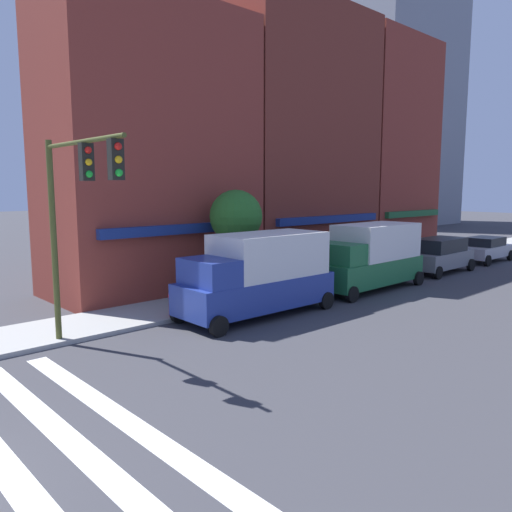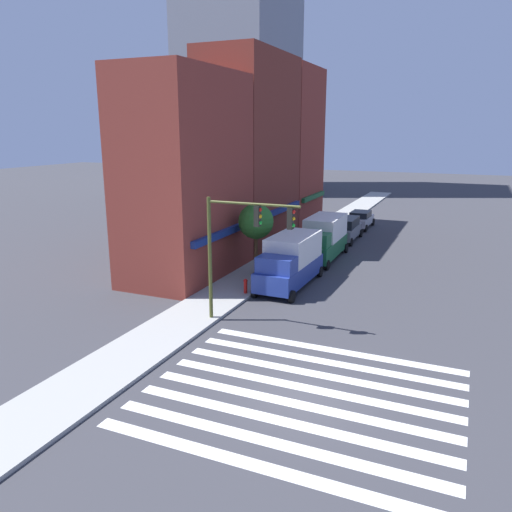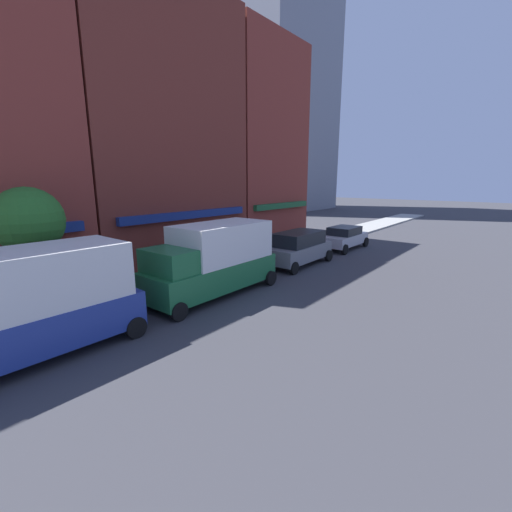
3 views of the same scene
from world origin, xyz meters
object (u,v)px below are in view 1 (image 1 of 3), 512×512
traffic_signal (75,199)px  street_tree (236,217)px  suv_grey (439,254)px  fire_hydrant (171,303)px  box_truck_blue (259,273)px  box_truck_green (369,256)px  sedan_silver (485,249)px  pedestrian_red_jacket (341,257)px

traffic_signal → street_tree: size_ratio=1.36×
suv_grey → fire_hydrant: 16.67m
box_truck_blue → street_tree: size_ratio=1.39×
box_truck_green → traffic_signal: bearing=179.2°
suv_grey → street_tree: 13.10m
box_truck_blue → box_truck_green: 7.07m
traffic_signal → street_tree: 8.60m
box_truck_green → street_tree: street_tree is taller
box_truck_green → fire_hydrant: bearing=169.4°
suv_grey → fire_hydrant: (-16.58, 1.70, -0.42)m
sedan_silver → pedestrian_red_jacket: (-11.14, 2.96, 0.23)m
street_tree → traffic_signal: bearing=-161.1°
traffic_signal → fire_hydrant: bearing=22.3°
box_truck_blue → sedan_silver: bearing=1.1°
pedestrian_red_jacket → box_truck_green: bearing=15.6°
box_truck_blue → pedestrian_red_jacket: size_ratio=3.53×
box_truck_blue → fire_hydrant: 3.34m
sedan_silver → fire_hydrant: bearing=175.5°
box_truck_blue → suv_grey: 13.88m
box_truck_blue → suv_grey: box_truck_blue is taller
box_truck_green → suv_grey: box_truck_green is taller
traffic_signal → box_truck_green: 14.13m
traffic_signal → box_truck_blue: 7.34m
suv_grey → sedan_silver: (6.12, -0.00, -0.19)m
traffic_signal → suv_grey: (20.64, -0.03, -3.37)m
traffic_signal → box_truck_blue: traffic_signal is taller
box_truck_green → pedestrian_red_jacket: (1.77, 2.96, -0.51)m
sedan_silver → pedestrian_red_jacket: bearing=164.9°
traffic_signal → box_truck_green: bearing=-0.1°
fire_hydrant → street_tree: street_tree is taller
traffic_signal → pedestrian_red_jacket: (15.62, 2.93, -3.33)m
box_truck_green → street_tree: size_ratio=1.39×
pedestrian_red_jacket → box_truck_blue: bearing=-24.9°
fire_hydrant → sedan_silver: bearing=-4.3°
traffic_signal → pedestrian_red_jacket: traffic_signal is taller
sedan_silver → fire_hydrant: sedan_silver is taller
box_truck_blue → pedestrian_red_jacket: (8.85, 2.96, -0.51)m
traffic_signal → suv_grey: size_ratio=1.29×
traffic_signal → sedan_silver: bearing=-0.1°
box_truck_green → suv_grey: (6.80, 0.00, -0.56)m
suv_grey → sedan_silver: 6.12m
box_truck_green → sedan_silver: bearing=-0.7°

